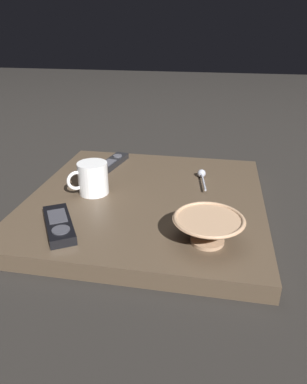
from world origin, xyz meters
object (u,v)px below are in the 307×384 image
(teaspoon, at_px, (202,175))
(tv_remote_far, at_px, (111,164))
(tv_remote_near, at_px, (59,224))
(coffee_mug, at_px, (92,178))
(cereal_bowl, at_px, (208,228))

(teaspoon, bearing_deg, tv_remote_far, -99.31)
(teaspoon, relative_size, tv_remote_near, 0.77)
(coffee_mug, relative_size, teaspoon, 0.78)
(coffee_mug, xyz_separation_m, tv_remote_far, (-0.20, -0.01, -0.03))
(coffee_mug, height_order, tv_remote_near, coffee_mug)
(teaspoon, height_order, tv_remote_near, same)
(cereal_bowl, bearing_deg, teaspoon, -174.62)
(coffee_mug, xyz_separation_m, tv_remote_near, (0.19, -0.01, -0.03))
(cereal_bowl, relative_size, tv_remote_near, 0.90)
(teaspoon, xyz_separation_m, tv_remote_far, (-0.05, -0.30, -0.00))
(cereal_bowl, bearing_deg, tv_remote_far, -139.49)
(cereal_bowl, relative_size, coffee_mug, 1.50)
(coffee_mug, distance_m, teaspoon, 0.33)
(teaspoon, relative_size, tv_remote_far, 0.69)
(teaspoon, bearing_deg, coffee_mug, -62.39)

